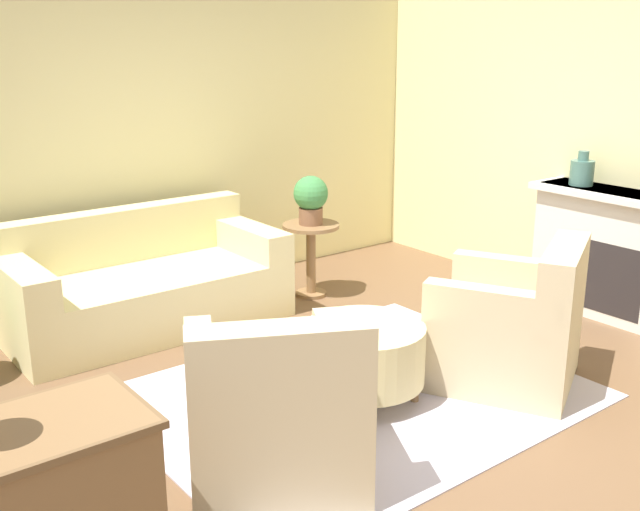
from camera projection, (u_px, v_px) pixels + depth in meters
ground_plane at (355, 396)px, 4.62m from camera, size 16.00×16.00×0.00m
wall_back at (155, 129)px, 6.18m from camera, size 9.05×0.12×2.80m
wall_right at (623, 134)px, 5.83m from camera, size 0.12×9.33×2.80m
rug at (356, 395)px, 4.62m from camera, size 2.64×2.09×0.01m
couch at (143, 286)px, 5.68m from camera, size 2.06×0.98×0.85m
armchair_left at (274, 416)px, 3.64m from camera, size 1.13×1.14×0.92m
armchair_right at (513, 329)px, 4.71m from camera, size 1.13×1.14×0.92m
ottoman_table at (364, 353)px, 4.49m from camera, size 0.73×0.73×0.47m
side_table at (311, 248)px, 6.30m from camera, size 0.48×0.48×0.63m
fireplace at (615, 252)px, 5.80m from camera, size 0.44×1.36×1.00m
vase_mantel_near at (582, 172)px, 5.89m from camera, size 0.19×0.19×0.27m
potted_plant_on_side_table at (311, 197)px, 6.18m from camera, size 0.29×0.29×0.41m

